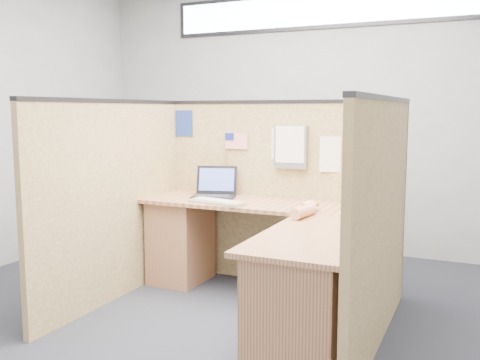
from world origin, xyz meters
The scene contains 14 objects.
floor centered at (0.00, 0.00, 0.00)m, with size 5.00×5.00×0.00m, color #21242F.
wall_back centered at (0.00, 2.25, 1.40)m, with size 5.00×5.00×0.00m, color #95979A.
clerestory_window centered at (0.00, 2.23, 2.45)m, with size 3.30×0.04×0.38m.
cubicle_partitions centered at (0.00, 0.43, 0.77)m, with size 2.06×1.83×1.53m.
l_desk centered at (0.18, 0.29, 0.39)m, with size 1.95×1.75×0.73m.
laptop centered at (-0.45, 0.77, 0.79)m, with size 0.40×0.41×0.25m.
keyboard centered at (-0.30, 0.48, 0.74)m, with size 0.47×0.22×0.03m.
mouse centered at (0.45, 0.48, 0.75)m, with size 0.12×0.07×0.05m, color silver.
hand_forearm centered at (0.46, 0.33, 0.77)m, with size 0.12×0.42×0.09m.
blue_poster centered at (-0.88, 0.97, 1.33)m, with size 0.17×0.00×0.23m, color navy.
american_flag centered at (-0.39, 0.96, 1.17)m, with size 0.21×0.01×0.36m.
file_holder centered at (0.13, 0.94, 1.15)m, with size 0.27×0.05×0.35m.
paper_left centered at (0.05, 0.97, 1.17)m, with size 0.20×0.00×0.25m, color white.
paper_right centered at (0.48, 0.97, 1.10)m, with size 0.22×0.00×0.28m, color white.
Camera 1 is at (1.55, -3.14, 1.45)m, focal length 40.00 mm.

